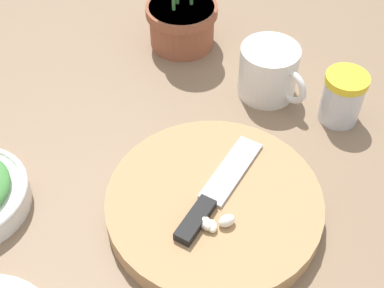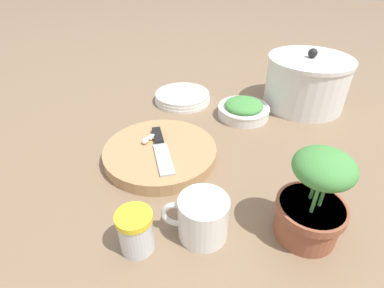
{
  "view_description": "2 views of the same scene",
  "coord_description": "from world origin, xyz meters",
  "px_view_note": "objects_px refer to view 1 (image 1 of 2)",
  "views": [
    {
      "loc": [
        -0.28,
        -0.41,
        0.58
      ],
      "look_at": [
        0.03,
        -0.05,
        0.07
      ],
      "focal_mm": 50.0,
      "sensor_mm": 36.0,
      "label": 1
    },
    {
      "loc": [
        0.6,
        0.03,
        0.46
      ],
      "look_at": [
        0.03,
        -0.03,
        0.06
      ],
      "focal_mm": 28.0,
      "sensor_mm": 36.0,
      "label": 2
    }
  ],
  "objects_px": {
    "cutting_board": "(214,205)",
    "chef_knife": "(215,193)",
    "spice_jar": "(342,97)",
    "coffee_mug": "(269,72)",
    "potted_herb": "(181,3)",
    "garlic_cloves": "(213,222)"
  },
  "relations": [
    {
      "from": "potted_herb",
      "to": "spice_jar",
      "type": "bearing_deg",
      "value": -77.95
    },
    {
      "from": "potted_herb",
      "to": "cutting_board",
      "type": "bearing_deg",
      "value": -122.54
    },
    {
      "from": "garlic_cloves",
      "to": "spice_jar",
      "type": "distance_m",
      "value": 0.3
    },
    {
      "from": "spice_jar",
      "to": "garlic_cloves",
      "type": "bearing_deg",
      "value": -171.75
    },
    {
      "from": "coffee_mug",
      "to": "potted_herb",
      "type": "relative_size",
      "value": 0.67
    },
    {
      "from": "cutting_board",
      "to": "chef_knife",
      "type": "xyz_separation_m",
      "value": [
        0.0,
        0.0,
        0.02
      ]
    },
    {
      "from": "spice_jar",
      "to": "potted_herb",
      "type": "distance_m",
      "value": 0.31
    },
    {
      "from": "cutting_board",
      "to": "chef_knife",
      "type": "relative_size",
      "value": 1.48
    },
    {
      "from": "spice_jar",
      "to": "coffee_mug",
      "type": "relative_size",
      "value": 0.66
    },
    {
      "from": "cutting_board",
      "to": "coffee_mug",
      "type": "xyz_separation_m",
      "value": [
        0.22,
        0.12,
        0.03
      ]
    },
    {
      "from": "chef_knife",
      "to": "garlic_cloves",
      "type": "height_order",
      "value": "garlic_cloves"
    },
    {
      "from": "spice_jar",
      "to": "coffee_mug",
      "type": "distance_m",
      "value": 0.12
    },
    {
      "from": "garlic_cloves",
      "to": "coffee_mug",
      "type": "height_order",
      "value": "coffee_mug"
    },
    {
      "from": "chef_knife",
      "to": "cutting_board",
      "type": "bearing_deg",
      "value": -68.32
    },
    {
      "from": "chef_knife",
      "to": "coffee_mug",
      "type": "relative_size",
      "value": 1.52
    },
    {
      "from": "chef_knife",
      "to": "coffee_mug",
      "type": "xyz_separation_m",
      "value": [
        0.22,
        0.12,
        0.01
      ]
    },
    {
      "from": "chef_knife",
      "to": "spice_jar",
      "type": "height_order",
      "value": "spice_jar"
    },
    {
      "from": "potted_herb",
      "to": "coffee_mug",
      "type": "bearing_deg",
      "value": -83.52
    },
    {
      "from": "cutting_board",
      "to": "chef_knife",
      "type": "bearing_deg",
      "value": 41.61
    },
    {
      "from": "coffee_mug",
      "to": "potted_herb",
      "type": "bearing_deg",
      "value": 96.48
    },
    {
      "from": "cutting_board",
      "to": "spice_jar",
      "type": "xyz_separation_m",
      "value": [
        0.27,
        0.01,
        0.03
      ]
    },
    {
      "from": "coffee_mug",
      "to": "potted_herb",
      "type": "xyz_separation_m",
      "value": [
        -0.02,
        0.19,
        0.04
      ]
    }
  ]
}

